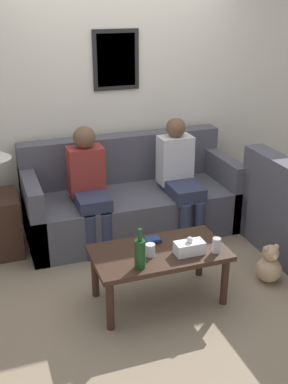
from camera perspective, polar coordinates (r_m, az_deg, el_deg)
The scene contains 12 objects.
ground_plane at distance 4.72m, azimuth 0.48°, elevation -7.10°, with size 16.00×16.00×0.00m, color gray.
wall_back at distance 5.15m, azimuth -3.37°, elevation 11.03°, with size 9.00×0.08×2.60m.
couch_main at distance 5.02m, azimuth -1.61°, elevation -0.98°, with size 2.17×0.90×0.95m.
coffee_table at distance 3.85m, azimuth 1.82°, elevation -7.80°, with size 1.07×0.58×0.46m.
wine_bottle at distance 3.54m, azimuth -0.48°, elevation -7.24°, with size 0.08×0.08×0.32m.
drinking_glass at distance 3.73m, azimuth 0.74°, elevation -6.88°, with size 0.08×0.08×0.10m.
book_stack at distance 3.93m, azimuth 1.02°, elevation -5.73°, with size 0.15×0.10×0.04m.
soda_can at distance 3.81m, azimuth 8.59°, elevation -6.27°, with size 0.07×0.07×0.12m.
tissue_box at distance 3.77m, azimuth 5.40°, elevation -6.56°, with size 0.23×0.12×0.15m.
person_left at distance 4.63m, azimuth -6.55°, elevation 1.06°, with size 0.34×0.58×1.18m.
person_right at distance 4.87m, azimuth 4.25°, elevation 2.20°, with size 0.34×0.63×1.18m.
teddy_bear at distance 4.35m, azimuth 14.62°, elevation -8.44°, with size 0.22×0.22×0.35m.
Camera 1 is at (-1.40, -3.84, 2.35)m, focal length 45.00 mm.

